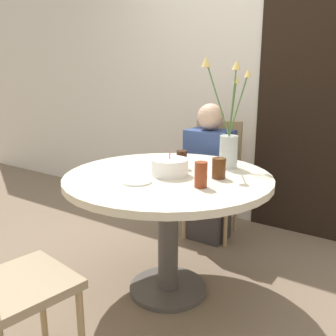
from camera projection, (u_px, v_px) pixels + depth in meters
ground_plane at (168, 290)px, 2.32m from camera, size 16.00×16.00×0.00m
wall_back at (261, 74)px, 3.09m from camera, size 8.00×0.05×2.60m
doorway_panel at (313, 110)px, 2.89m from camera, size 0.90×0.01×2.05m
dining_table at (168, 197)px, 2.17m from camera, size 1.19×1.19×0.74m
chair_right_flank at (214, 171)px, 3.07m from camera, size 0.47×0.47×0.93m
birthday_cake at (170, 167)px, 2.12m from camera, size 0.21×0.21×0.14m
flower_vase at (229, 136)px, 2.26m from camera, size 0.24×0.29×0.66m
side_plate at (137, 181)px, 1.99m from camera, size 0.16×0.16×0.01m
drink_glass_0 at (201, 175)px, 1.89m from camera, size 0.07×0.07×0.13m
drink_glass_1 at (219, 168)px, 2.05m from camera, size 0.08×0.08×0.11m
drink_glass_2 at (182, 160)px, 2.27m from camera, size 0.06×0.06×0.11m
person_woman at (209, 177)px, 2.93m from camera, size 0.34×0.24×1.09m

